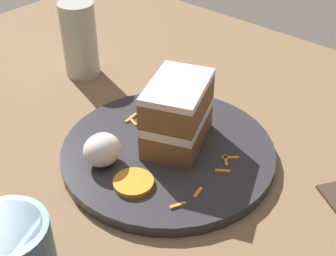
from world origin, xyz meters
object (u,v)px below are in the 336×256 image
object	(u,v)px
coffee_mug	(12,255)
cream_dollop	(102,150)
orange_garnish	(133,183)
drinking_glass	(80,44)
plate	(168,152)
cake_slice	(177,114)

from	to	relation	value
coffee_mug	cream_dollop	bearing A→B (deg)	-159.69
orange_garnish	drinking_glass	size ratio (longest dim) A/B	0.39
orange_garnish	drinking_glass	world-z (taller)	drinking_glass
cream_dollop	orange_garnish	size ratio (longest dim) A/B	0.99
plate	drinking_glass	xyz separation A→B (m)	(-0.08, -0.27, 0.05)
plate	cream_dollop	bearing A→B (deg)	-27.90
cake_slice	cream_dollop	xyz separation A→B (m)	(0.10, -0.04, -0.03)
cake_slice	orange_garnish	size ratio (longest dim) A/B	2.48
cake_slice	plate	bearing A→B (deg)	-115.15
drinking_glass	cream_dollop	bearing A→B (deg)	55.36
orange_garnish	coffee_mug	distance (m)	0.17
cake_slice	orange_garnish	distance (m)	0.11
orange_garnish	plate	bearing A→B (deg)	-168.52
orange_garnish	coffee_mug	xyz separation A→B (m)	(0.17, 0.01, 0.03)
plate	coffee_mug	xyz separation A→B (m)	(0.26, 0.02, 0.04)
orange_garnish	cream_dollop	bearing A→B (deg)	-93.77
plate	orange_garnish	size ratio (longest dim) A/B	5.77
plate	drinking_glass	bearing A→B (deg)	-105.89
drinking_glass	plate	bearing A→B (deg)	74.11
drinking_glass	coffee_mug	world-z (taller)	drinking_glass
drinking_glass	coffee_mug	distance (m)	0.45
plate	cream_dollop	world-z (taller)	cream_dollop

